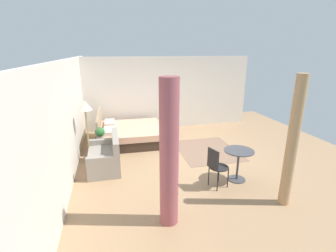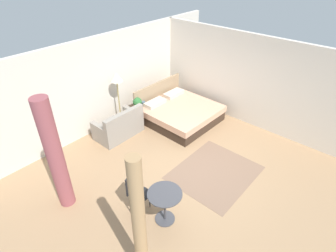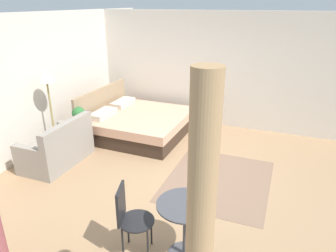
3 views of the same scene
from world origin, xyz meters
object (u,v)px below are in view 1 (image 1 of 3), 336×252
Objects in this scene: floor_lamp at (85,110)px; balcony_table at (238,159)px; bed at (129,134)px; couch at (106,157)px; vase at (102,135)px; potted_plant at (100,133)px; cafe_chair_near_window at (216,164)px; nightstand at (102,146)px.

floor_lamp is 3.86m from balcony_table.
couch is at bearing 157.28° from bed.
potted_plant is at bearing 172.46° from vase.
floor_lamp is at bearing 54.96° from cafe_chair_near_window.
nightstand is 1.37m from floor_lamp.
nightstand is 0.44m from potted_plant.
couch is 1.46× the size of cafe_chair_near_window.
bed is 1.32m from potted_plant.
potted_plant is at bearing -31.64° from floor_lamp.
bed is 2.29× the size of cafe_chair_near_window.
nightstand is at bearing -28.36° from floor_lamp.
bed is at bearing -40.22° from floor_lamp.
floor_lamp reaches higher than nightstand.
balcony_table is at bearing -73.60° from cafe_chair_near_window.
nightstand is 0.31× the size of floor_lamp.
couch is (-1.77, 0.74, 0.03)m from bed.
couch reaches higher than vase.
couch is 8.45× the size of vase.
bed is 2.14m from floor_lamp.
couch is 0.94m from potted_plant.
potted_plant reaches higher than balcony_table.
potted_plant is 0.96m from floor_lamp.
cafe_chair_near_window is at bearing -134.14° from potted_plant.
floor_lamp is at bearing 155.36° from vase.
nightstand is 1.45× the size of potted_plant.
cafe_chair_near_window is at bearing -137.04° from vase.
couch is 1.11m from vase.
balcony_table is 0.65m from cafe_chair_near_window.
bed reaches higher than cafe_chair_near_window.
potted_plant is (-0.91, 0.88, 0.39)m from bed.
floor_lamp is at bearing 139.78° from bed.
nightstand is (0.96, 0.11, -0.06)m from couch.
bed is 13.23× the size of vase.
bed is 3.91× the size of nightstand.
floor_lamp is at bearing 148.36° from potted_plant.
floor_lamp is at bearing 151.64° from nightstand.
floor_lamp is (-0.46, 0.28, 0.79)m from potted_plant.
bed is 2.83× the size of balcony_table.
balcony_table is (-3.08, -2.17, 0.24)m from bed.
potted_plant is (0.86, 0.13, 0.36)m from couch.
floor_lamp is 2.30× the size of balcony_table.
potted_plant is 0.25m from vase.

